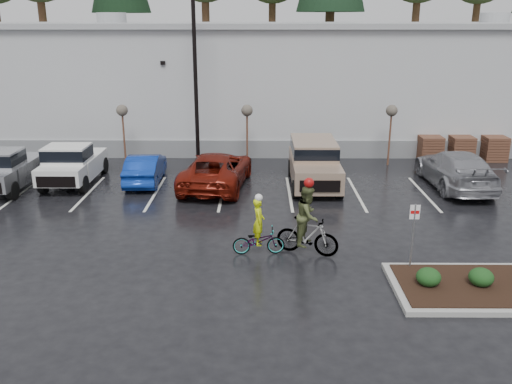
{
  "coord_description": "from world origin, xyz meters",
  "views": [
    {
      "loc": [
        -0.83,
        -15.0,
        7.45
      ],
      "look_at": [
        -0.97,
        4.15,
        1.3
      ],
      "focal_mm": 38.0,
      "sensor_mm": 36.0,
      "label": 1
    }
  ],
  "objects_px": {
    "sapling_west": "(122,114)",
    "pickup_silver": "(8,167)",
    "fire_lane_sign": "(413,229)",
    "pallet_stack_b": "(461,148)",
    "car_red": "(217,170)",
    "pallet_stack_a": "(430,148)",
    "pallet_stack_c": "(494,148)",
    "lamppost": "(195,57)",
    "suv_tan": "(314,164)",
    "sapling_east": "(391,114)",
    "pickup_white": "(75,162)",
    "sapling_mid": "(247,114)",
    "car_blue": "(145,168)",
    "cyclist_hivis": "(259,235)",
    "cyclist_olive": "(308,227)",
    "car_far_silver": "(455,169)"
  },
  "relations": [
    {
      "from": "pallet_stack_c",
      "to": "car_blue",
      "type": "height_order",
      "value": "car_blue"
    },
    {
      "from": "pallet_stack_b",
      "to": "cyclist_hivis",
      "type": "relative_size",
      "value": 0.65
    },
    {
      "from": "suv_tan",
      "to": "cyclist_hivis",
      "type": "xyz_separation_m",
      "value": [
        -2.56,
        -7.69,
        -0.37
      ]
    },
    {
      "from": "pallet_stack_b",
      "to": "car_far_silver",
      "type": "distance_m",
      "value": 5.33
    },
    {
      "from": "pallet_stack_b",
      "to": "pallet_stack_a",
      "type": "bearing_deg",
      "value": 180.0
    },
    {
      "from": "fire_lane_sign",
      "to": "pallet_stack_b",
      "type": "bearing_deg",
      "value": 65.12
    },
    {
      "from": "pickup_silver",
      "to": "car_red",
      "type": "distance_m",
      "value": 9.54
    },
    {
      "from": "sapling_west",
      "to": "pallet_stack_a",
      "type": "distance_m",
      "value": 16.66
    },
    {
      "from": "fire_lane_sign",
      "to": "cyclist_olive",
      "type": "bearing_deg",
      "value": 156.99
    },
    {
      "from": "lamppost",
      "to": "pickup_silver",
      "type": "bearing_deg",
      "value": -159.41
    },
    {
      "from": "car_red",
      "to": "cyclist_olive",
      "type": "relative_size",
      "value": 2.2
    },
    {
      "from": "sapling_mid",
      "to": "cyclist_olive",
      "type": "relative_size",
      "value": 1.22
    },
    {
      "from": "sapling_east",
      "to": "car_red",
      "type": "bearing_deg",
      "value": -155.84
    },
    {
      "from": "sapling_east",
      "to": "cyclist_olive",
      "type": "bearing_deg",
      "value": -114.59
    },
    {
      "from": "pallet_stack_c",
      "to": "suv_tan",
      "type": "bearing_deg",
      "value": -154.97
    },
    {
      "from": "pallet_stack_c",
      "to": "suv_tan",
      "type": "height_order",
      "value": "suv_tan"
    },
    {
      "from": "sapling_west",
      "to": "car_blue",
      "type": "height_order",
      "value": "sapling_west"
    },
    {
      "from": "pickup_white",
      "to": "car_blue",
      "type": "xyz_separation_m",
      "value": [
        3.36,
        -0.13,
        -0.29
      ]
    },
    {
      "from": "car_blue",
      "to": "car_far_silver",
      "type": "bearing_deg",
      "value": 175.49
    },
    {
      "from": "pallet_stack_a",
      "to": "pickup_white",
      "type": "height_order",
      "value": "pickup_white"
    },
    {
      "from": "sapling_west",
      "to": "car_far_silver",
      "type": "distance_m",
      "value": 16.75
    },
    {
      "from": "pallet_stack_c",
      "to": "lamppost",
      "type": "bearing_deg",
      "value": -172.87
    },
    {
      "from": "pallet_stack_b",
      "to": "suv_tan",
      "type": "distance_m",
      "value": 9.78
    },
    {
      "from": "sapling_mid",
      "to": "pallet_stack_c",
      "type": "relative_size",
      "value": 2.37
    },
    {
      "from": "sapling_east",
      "to": "suv_tan",
      "type": "height_order",
      "value": "sapling_east"
    },
    {
      "from": "sapling_west",
      "to": "pickup_silver",
      "type": "distance_m",
      "value": 6.26
    },
    {
      "from": "pickup_silver",
      "to": "pickup_white",
      "type": "xyz_separation_m",
      "value": [
        2.75,
        0.93,
        0.0
      ]
    },
    {
      "from": "fire_lane_sign",
      "to": "car_red",
      "type": "bearing_deg",
      "value": 126.84
    },
    {
      "from": "car_blue",
      "to": "suv_tan",
      "type": "bearing_deg",
      "value": 174.36
    },
    {
      "from": "car_blue",
      "to": "suv_tan",
      "type": "height_order",
      "value": "suv_tan"
    },
    {
      "from": "sapling_west",
      "to": "car_red",
      "type": "xyz_separation_m",
      "value": [
        5.18,
        -3.96,
        -1.92
      ]
    },
    {
      "from": "pallet_stack_b",
      "to": "car_red",
      "type": "distance_m",
      "value": 13.94
    },
    {
      "from": "pallet_stack_c",
      "to": "pallet_stack_a",
      "type": "bearing_deg",
      "value": 180.0
    },
    {
      "from": "fire_lane_sign",
      "to": "pickup_silver",
      "type": "bearing_deg",
      "value": 151.8
    },
    {
      "from": "pickup_white",
      "to": "suv_tan",
      "type": "bearing_deg",
      "value": -3.08
    },
    {
      "from": "sapling_mid",
      "to": "pallet_stack_c",
      "type": "xyz_separation_m",
      "value": [
        13.5,
        1.0,
        -2.05
      ]
    },
    {
      "from": "pallet_stack_c",
      "to": "cyclist_hivis",
      "type": "xyz_separation_m",
      "value": [
        -12.86,
        -12.5,
        -0.02
      ]
    },
    {
      "from": "sapling_east",
      "to": "pallet_stack_b",
      "type": "distance_m",
      "value": 4.78
    },
    {
      "from": "suv_tan",
      "to": "pickup_silver",
      "type": "bearing_deg",
      "value": -178.67
    },
    {
      "from": "pallet_stack_b",
      "to": "car_red",
      "type": "xyz_separation_m",
      "value": [
        -13.02,
        -4.96,
        0.13
      ]
    },
    {
      "from": "sapling_east",
      "to": "pickup_white",
      "type": "distance_m",
      "value": 16.02
    },
    {
      "from": "sapling_east",
      "to": "pallet_stack_b",
      "type": "height_order",
      "value": "sapling_east"
    },
    {
      "from": "car_red",
      "to": "sapling_east",
      "type": "bearing_deg",
      "value": -148.69
    },
    {
      "from": "lamppost",
      "to": "sapling_mid",
      "type": "relative_size",
      "value": 2.88
    },
    {
      "from": "pickup_white",
      "to": "suv_tan",
      "type": "height_order",
      "value": "suv_tan"
    },
    {
      "from": "pallet_stack_a",
      "to": "suv_tan",
      "type": "bearing_deg",
      "value": -144.74
    },
    {
      "from": "lamppost",
      "to": "car_red",
      "type": "distance_m",
      "value": 5.83
    },
    {
      "from": "fire_lane_sign",
      "to": "pickup_silver",
      "type": "xyz_separation_m",
      "value": [
        -16.16,
        8.66,
        -0.43
      ]
    },
    {
      "from": "pickup_white",
      "to": "lamppost",
      "type": "bearing_deg",
      "value": 21.48
    },
    {
      "from": "pickup_white",
      "to": "cyclist_olive",
      "type": "height_order",
      "value": "cyclist_olive"
    }
  ]
}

